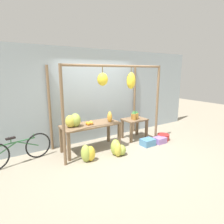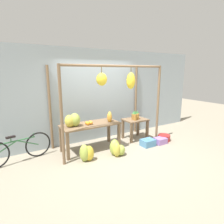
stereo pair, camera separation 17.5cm
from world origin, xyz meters
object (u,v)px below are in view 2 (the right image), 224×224
Objects in this scene: banana_pile_on_table at (72,120)px; parked_bicycle at (18,149)px; fruit_crate_purple at (160,141)px; orange_pile at (89,123)px; banana_pile_ground_left at (87,153)px; banana_pile_ground_right at (117,149)px; papaya_pile at (110,117)px; fruit_crate_white at (148,143)px; blue_bucket at (164,138)px; pineapple_cluster at (135,116)px.

banana_pile_on_table is 1.42m from parked_bicycle.
parked_bicycle is 4.59× the size of fruit_crate_purple.
orange_pile is 0.47× the size of banana_pile_ground_left.
papaya_pile reaches higher than banana_pile_ground_right.
fruit_crate_white is 1.11× the size of fruit_crate_purple.
banana_pile_ground_left is at bearing -179.78° from blue_bucket.
papaya_pile reaches higher than parked_bicycle.
pineapple_cluster is 0.91× the size of fruit_crate_purple.
fruit_crate_purple is (0.43, -0.70, -0.69)m from pineapple_cluster.
parked_bicycle is 2.44m from papaya_pile.
banana_pile_ground_left is at bearing -152.39° from papaya_pile.
pineapple_cluster is (1.61, 0.07, -0.02)m from orange_pile.
orange_pile is 0.58× the size of fruit_crate_purple.
banana_pile_ground_right is (0.80, -0.12, -0.02)m from banana_pile_ground_left.
papaya_pile is at bearing 76.88° from banana_pile_ground_right.
parked_bicycle is 3.90m from fruit_crate_purple.
fruit_crate_white is 0.24× the size of parked_bicycle.
fruit_crate_white is 1.02× the size of blue_bucket.
pineapple_cluster reaches higher than fruit_crate_white.
banana_pile_on_table is at bearing 173.15° from orange_pile.
pineapple_cluster is 0.82× the size of fruit_crate_white.
banana_pile_ground_left reaches higher than blue_bucket.
banana_pile_on_table is 1.02× the size of banana_pile_ground_left.
orange_pile is at bearing 177.35° from papaya_pile.
fruit_crate_purple is at bearing -13.28° from parked_bicycle.
banana_pile_ground_right is at bearing -179.78° from fruit_crate_purple.
orange_pile is 1.00m from banana_pile_ground_right.
banana_pile_on_table reaches higher than blue_bucket.
banana_pile_on_table reaches higher than parked_bicycle.
banana_pile_on_table reaches higher than papaya_pile.
pineapple_cluster reaches higher than fruit_crate_purple.
fruit_crate_purple is (2.04, -0.63, -0.71)m from orange_pile.
blue_bucket is (2.78, -0.56, -0.82)m from banana_pile_on_table.
fruit_crate_white is 1.34× the size of papaya_pile.
banana_pile_ground_left is 1.26m from papaya_pile.
orange_pile reaches higher than banana_pile_ground_right.
banana_pile_on_table reaches higher than pineapple_cluster.
orange_pile is 0.63× the size of pineapple_cluster.
fruit_crate_purple is (2.50, -0.68, -0.82)m from banana_pile_on_table.
pineapple_cluster is 1.00m from papaya_pile.
banana_pile_on_table is 0.48m from orange_pile.
fruit_crate_purple is at bearing -58.14° from pineapple_cluster.
fruit_crate_white is 0.45m from fruit_crate_purple.
parked_bicycle is at bearing 165.93° from fruit_crate_white.
fruit_crate_purple is at bearing -22.81° from papaya_pile.
banana_pile_on_table is 0.92m from banana_pile_ground_left.
pineapple_cluster is 0.84× the size of blue_bucket.
orange_pile is 0.69× the size of papaya_pile.
banana_pile_on_table is at bearing 163.04° from fruit_crate_white.
fruit_crate_white is 3.45m from parked_bicycle.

